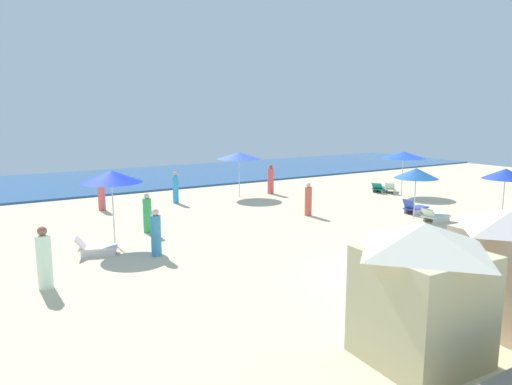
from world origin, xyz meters
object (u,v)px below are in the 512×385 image
lounge_chair_0_1 (435,216)px  beachgoer_6 (271,180)px  umbrella_2 (111,177)px  cooler_box_0 (404,234)px  umbrella_0 (416,173)px  umbrella_3 (239,156)px  umbrella_4 (403,155)px  beachgoer_5 (308,200)px  lounge_chair_4_0 (380,188)px  lounge_chair_4_1 (390,188)px  beachgoer_0 (156,234)px  cabana_1 (512,266)px  lounge_chair_2_0 (95,248)px  cabana_0 (422,291)px  beachgoer_1 (176,188)px  beachgoer_3 (102,196)px  beachgoer_4 (44,260)px  lounge_chair_0_0 (415,208)px  umbrella_1 (506,174)px  beachgoer_2 (147,214)px

lounge_chair_0_1 → beachgoer_6: 10.06m
umbrella_2 → cooler_box_0: size_ratio=5.30×
umbrella_0 → umbrella_3: size_ratio=0.90×
umbrella_4 → beachgoer_5: bearing=-169.5°
lounge_chair_4_0 → umbrella_2: bearing=77.3°
umbrella_4 → beachgoer_5: size_ratio=1.64×
lounge_chair_4_1 → beachgoer_0: (-16.25, -4.64, 0.50)m
cabana_1 → umbrella_4: (11.35, 12.94, 0.92)m
beachgoer_6 → cooler_box_0: 11.07m
umbrella_2 → lounge_chair_4_0: umbrella_2 is taller
lounge_chair_2_0 → beachgoer_5: size_ratio=0.95×
cabana_0 → beachgoer_1: size_ratio=1.64×
lounge_chair_0_1 → beachgoer_3: beachgoer_3 is taller
beachgoer_4 → beachgoer_5: size_ratio=1.12×
lounge_chair_2_0 → umbrella_4: bearing=-64.2°
cabana_1 → lounge_chair_0_0: (7.97, 9.18, -1.15)m
lounge_chair_0_1 → beachgoer_4: 15.75m
umbrella_4 → beachgoer_6: size_ratio=1.47×
beachgoer_3 → cooler_box_0: beachgoer_3 is taller
lounge_chair_0_1 → beachgoer_1: beachgoer_1 is taller
cabana_0 → umbrella_2: same height
beachgoer_3 → beachgoer_5: bearing=-6.5°
umbrella_0 → umbrella_3: (-3.96, 9.01, 0.28)m
lounge_chair_2_0 → cabana_1: bearing=-130.1°
umbrella_1 → umbrella_2: size_ratio=0.83×
beachgoer_0 → beachgoer_5: beachgoer_0 is taller
beachgoer_1 → cooler_box_0: (4.68, -11.21, -0.62)m
lounge_chair_0_1 → umbrella_2: (-12.97, 3.69, 2.26)m
umbrella_1 → beachgoer_5: size_ratio=1.47×
lounge_chair_4_0 → cooler_box_0: bearing=115.2°
lounge_chair_0_0 → umbrella_1: bearing=-144.5°
lounge_chair_4_0 → beachgoer_4: (-19.50, -6.40, 0.57)m
lounge_chair_0_0 → umbrella_1: umbrella_1 is taller
umbrella_1 → beachgoer_4: size_ratio=1.31×
lounge_chair_2_0 → cooler_box_0: (10.51, -4.03, -0.08)m
umbrella_2 → umbrella_4: 17.11m
cooler_box_0 → lounge_chair_0_1: bearing=127.3°
cabana_0 → umbrella_2: size_ratio=1.00×
umbrella_3 → beachgoer_3: size_ratio=1.68×
umbrella_3 → beachgoer_0: bearing=-133.8°
beachgoer_2 → cabana_1: bearing=151.5°
beachgoer_4 → cabana_1: bearing=-42.6°
umbrella_4 → beachgoer_3: 16.63m
umbrella_1 → umbrella_0: bearing=147.2°
beachgoer_0 → beachgoer_4: 3.82m
lounge_chair_2_0 → beachgoer_2: size_ratio=0.92×
lounge_chair_2_0 → beachgoer_5: bearing=-66.1°
lounge_chair_2_0 → umbrella_3: 12.19m
lounge_chair_2_0 → lounge_chair_4_0: (17.61, 3.98, -0.02)m
umbrella_1 → umbrella_3: umbrella_3 is taller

